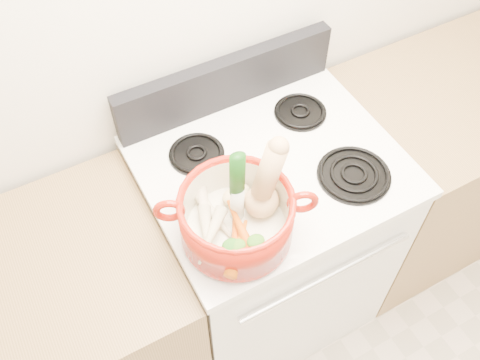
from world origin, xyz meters
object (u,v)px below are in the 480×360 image
squash (263,183)px  leek (237,186)px  dutch_oven (236,217)px  stove_body (266,244)px

squash → leek: (-0.07, 0.02, 0.01)m
squash → leek: leek is taller
dutch_oven → squash: bearing=33.0°
stove_body → squash: bearing=-129.3°
dutch_oven → leek: 0.10m
stove_body → dutch_oven: 0.65m
stove_body → leek: (-0.20, -0.15, 0.67)m
leek → dutch_oven: bearing=-115.8°
dutch_oven → squash: 0.12m
stove_body → leek: 0.72m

